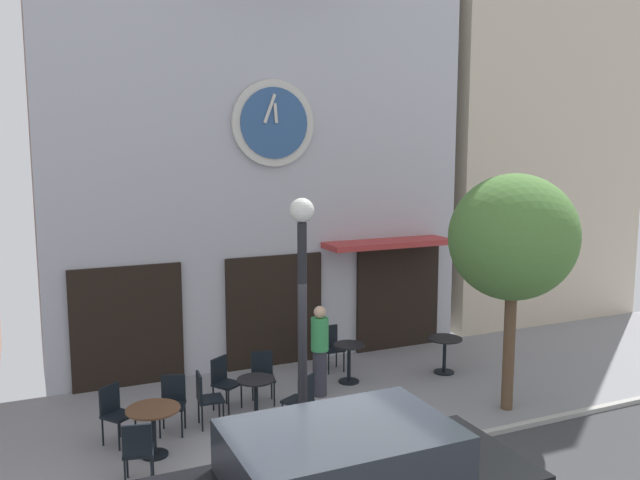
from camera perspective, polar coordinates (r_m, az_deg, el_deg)
name	(u,v)px	position (r m, az deg, el deg)	size (l,w,h in m)	color
clock_building	(254,96)	(14.31, -5.73, 12.33)	(8.82, 3.46, 10.74)	#B2B2BC
neighbor_building_right	(523,78)	(18.58, 17.21, 13.29)	(5.68, 3.03, 12.58)	beige
street_lamp	(302,322)	(9.83, -1.54, -7.13)	(0.36, 0.36, 3.76)	black
street_tree	(514,238)	(11.41, 16.45, 0.16)	(2.24, 2.01, 4.06)	brown
cafe_table_center_left	(153,420)	(10.21, -14.26, -14.94)	(0.79, 0.79, 0.73)	black
cafe_table_near_curb	(256,393)	(11.16, -5.58, -13.05)	(0.63, 0.63, 0.72)	black
cafe_table_near_door	(349,357)	(12.79, 2.53, -10.15)	(0.60, 0.60, 0.75)	black
cafe_table_center_right	(445,348)	(13.50, 10.76, -9.23)	(0.69, 0.69, 0.72)	black
cafe_chair_near_lamp	(205,395)	(11.02, -9.92, -13.12)	(0.43, 0.43, 0.90)	black
cafe_chair_outer	(138,448)	(9.45, -15.53, -17.03)	(0.48, 0.48, 0.90)	black
cafe_chair_by_entrance	(263,373)	(11.88, -5.01, -11.43)	(0.48, 0.48, 0.90)	black
cafe_chair_curbside	(331,344)	(13.45, 0.94, -9.04)	(0.41, 0.41, 0.90)	black
cafe_chair_corner	(301,398)	(10.77, -1.63, -13.51)	(0.54, 0.54, 0.90)	black
cafe_chair_under_awning	(173,399)	(10.95, -12.66, -13.34)	(0.51, 0.51, 0.90)	black
cafe_chair_near_tree	(223,379)	(11.68, -8.38, -11.84)	(0.55, 0.55, 0.90)	black
cafe_chair_left_end	(114,410)	(10.78, -17.41, -13.87)	(0.56, 0.56, 0.90)	black
pedestrian_green	(320,350)	(12.02, -0.02, -9.50)	(0.41, 0.41, 1.67)	#2D2D38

